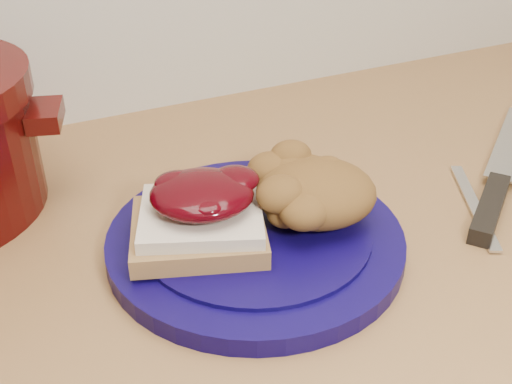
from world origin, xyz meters
name	(u,v)px	position (x,y,z in m)	size (l,w,h in m)	color
plate	(255,241)	(-0.04, 1.45, 0.91)	(0.28, 0.28, 0.02)	#0A0439
sandwich	(200,214)	(-0.09, 1.46, 0.95)	(0.15, 0.14, 0.06)	olive
stuffing_mound	(316,193)	(0.02, 1.44, 0.95)	(0.11, 0.10, 0.06)	brown
chef_knife	(497,188)	(0.24, 1.43, 0.91)	(0.27, 0.22, 0.02)	black
butter_knife	(474,205)	(0.20, 1.42, 0.90)	(0.16, 0.01, 0.00)	silver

